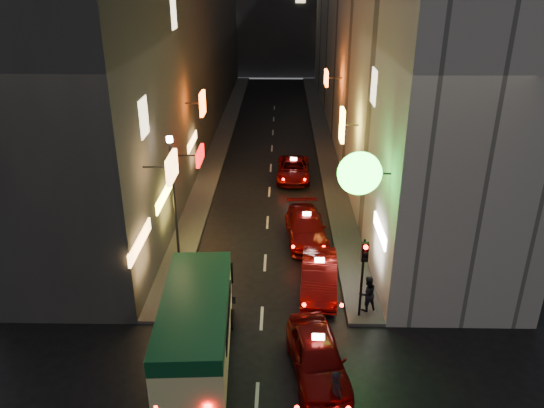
# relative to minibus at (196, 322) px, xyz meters

# --- Properties ---
(building_left) EXTENTS (7.45, 52.19, 18.00)m
(building_left) POSITION_rel_minibus_xyz_m (-5.79, 28.18, 7.23)
(building_left) COLOR #353330
(building_left) RESTS_ON ground
(building_right) EXTENTS (8.07, 52.00, 18.00)m
(building_right) POSITION_rel_minibus_xyz_m (10.21, 28.19, 7.23)
(building_right) COLOR #A8A39A
(building_right) RESTS_ON ground
(sidewalk_left) EXTENTS (1.50, 52.00, 0.15)m
(sidewalk_left) POSITION_rel_minibus_xyz_m (-2.04, 28.19, -1.69)
(sidewalk_left) COLOR #4A4745
(sidewalk_left) RESTS_ON ground
(sidewalk_right) EXTENTS (1.50, 52.00, 0.15)m
(sidewalk_right) POSITION_rel_minibus_xyz_m (6.46, 28.19, -1.69)
(sidewalk_right) COLOR #4A4745
(sidewalk_right) RESTS_ON ground
(minibus) EXTENTS (2.63, 6.61, 2.80)m
(minibus) POSITION_rel_minibus_xyz_m (0.00, 0.00, 0.00)
(minibus) COLOR #FAF29C
(minibus) RESTS_ON ground
(taxi_near) EXTENTS (3.06, 5.84, 1.94)m
(taxi_near) POSITION_rel_minibus_xyz_m (4.28, -0.53, -0.88)
(taxi_near) COLOR #640605
(taxi_near) RESTS_ON ground
(taxi_second) EXTENTS (2.53, 5.46, 1.86)m
(taxi_second) POSITION_rel_minibus_xyz_m (4.67, 4.84, -0.92)
(taxi_second) COLOR #640605
(taxi_second) RESTS_ON ground
(taxi_third) EXTENTS (2.52, 5.37, 1.83)m
(taxi_third) POSITION_rel_minibus_xyz_m (4.31, 9.65, -0.93)
(taxi_third) COLOR #640605
(taxi_third) RESTS_ON ground
(taxi_far) EXTENTS (2.12, 4.91, 1.72)m
(taxi_far) POSITION_rel_minibus_xyz_m (3.80, 18.61, -0.99)
(taxi_far) COLOR #640605
(taxi_far) RESTS_ON ground
(pedestrian_crossing) EXTENTS (0.58, 0.71, 1.86)m
(pedestrian_crossing) POSITION_rel_minibus_xyz_m (4.77, -2.30, -0.83)
(pedestrian_crossing) COLOR black
(pedestrian_crossing) RESTS_ON ground
(pedestrian_sidewalk) EXTENTS (0.78, 0.63, 1.79)m
(pedestrian_sidewalk) POSITION_rel_minibus_xyz_m (6.55, 3.17, -0.72)
(pedestrian_sidewalk) COLOR black
(pedestrian_sidewalk) RESTS_ON sidewalk_right
(traffic_light) EXTENTS (0.26, 0.43, 3.50)m
(traffic_light) POSITION_rel_minibus_xyz_m (6.21, 2.66, 0.92)
(traffic_light) COLOR black
(traffic_light) RESTS_ON sidewalk_right
(lamp_post) EXTENTS (0.28, 0.28, 6.22)m
(lamp_post) POSITION_rel_minibus_xyz_m (-1.99, 7.19, 1.96)
(lamp_post) COLOR black
(lamp_post) RESTS_ON sidewalk_left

